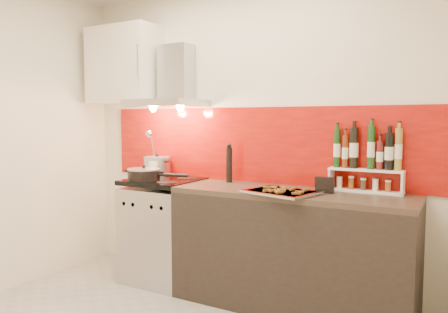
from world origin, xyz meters
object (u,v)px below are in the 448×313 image
Objects in this scene: saute_pan at (145,174)px; pepper_mill at (229,163)px; stock_pot at (157,166)px; baking_tray at (282,192)px; range_stove at (164,231)px; counter at (291,249)px.

saute_pan is 1.63× the size of pepper_mill.
stock_pot is 0.44× the size of baking_tray.
saute_pan is 0.74m from pepper_mill.
range_stove is 0.61m from stock_pot.
saute_pan is (-1.30, -0.14, 0.51)m from counter.
stock_pot is at bearing 173.95° from counter.
saute_pan reaches higher than baking_tray.
pepper_mill is (0.67, 0.31, 0.10)m from saute_pan.
range_stove is 0.51× the size of counter.
stock_pot is 0.74× the size of pepper_mill.
pepper_mill reaches higher than counter.
pepper_mill is at bearing 24.61° from saute_pan.
pepper_mill is at bearing 1.75° from stock_pot.
baking_tray is (-0.02, -0.16, 0.47)m from counter.
baking_tray reaches higher than counter.
pepper_mill is at bearing 151.81° from baking_tray.
saute_pan reaches higher than range_stove.
counter is at bearing -15.07° from pepper_mill.
baking_tray reaches higher than range_stove.
counter is at bearing -6.05° from stock_pot.
stock_pot is at bearing 141.15° from range_stove.
saute_pan reaches higher than counter.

